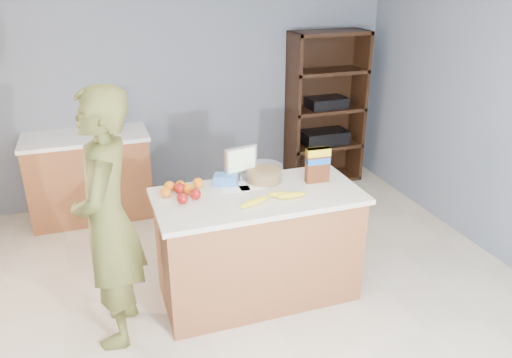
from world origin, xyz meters
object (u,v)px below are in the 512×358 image
object	(u,v)px
person	(108,221)
shelving_unit	(324,111)
counter_peninsula	(258,249)
tv	(241,161)
cereal_box	(318,163)

from	to	relation	value
person	shelving_unit	bearing A→B (deg)	141.60
counter_peninsula	shelving_unit	xyz separation A→B (m)	(1.55, 2.05, 0.45)
counter_peninsula	tv	distance (m)	0.71
shelving_unit	tv	world-z (taller)	shelving_unit
counter_peninsula	person	size ratio (longest dim) A/B	0.86
cereal_box	counter_peninsula	bearing A→B (deg)	-172.85
person	cereal_box	bearing A→B (deg)	108.52
shelving_unit	cereal_box	world-z (taller)	shelving_unit
tv	cereal_box	xyz separation A→B (m)	(0.56, -0.24, 0.00)
shelving_unit	person	distance (m)	3.41
counter_peninsula	person	xyz separation A→B (m)	(-1.10, -0.11, 0.50)
person	tv	bearing A→B (deg)	123.50
shelving_unit	cereal_box	distance (m)	2.25
counter_peninsula	cereal_box	distance (m)	0.83
tv	cereal_box	world-z (taller)	tv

